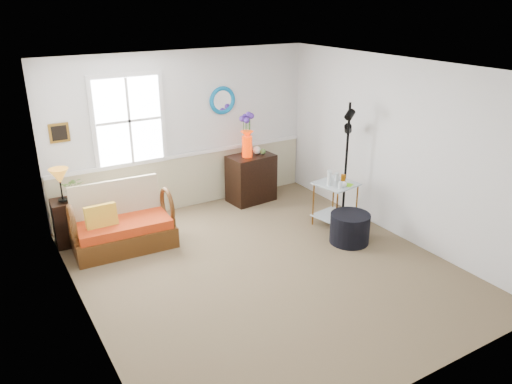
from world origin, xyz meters
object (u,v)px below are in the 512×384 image
lamp_stand (67,222)px  side_table (335,204)px  ottoman (350,228)px  cabinet (251,178)px  loveseat (122,218)px  floor_lamp (346,163)px

lamp_stand → side_table: 3.99m
side_table → ottoman: (-0.18, -0.56, -0.13)m
cabinet → ottoman: bearing=-83.9°
cabinet → loveseat: bearing=-171.9°
side_table → ottoman: 0.61m
lamp_stand → cabinet: 3.10m
side_table → ottoman: side_table is taller
cabinet → floor_lamp: (0.86, -1.45, 0.54)m
lamp_stand → side_table: side_table is taller
cabinet → side_table: size_ratio=1.17×
lamp_stand → ottoman: 4.08m
lamp_stand → ottoman: (3.52, -2.05, -0.11)m
cabinet → ottoman: (0.42, -2.12, -0.19)m
loveseat → lamp_stand: (-0.65, 0.51, -0.12)m
side_table → lamp_stand: bearing=158.1°
lamp_stand → floor_lamp: 4.24m
lamp_stand → cabinet: (3.10, 0.07, 0.08)m
cabinet → floor_lamp: floor_lamp is taller
lamp_stand → floor_lamp: floor_lamp is taller
floor_lamp → lamp_stand: bearing=140.6°
loveseat → floor_lamp: (3.31, -0.88, 0.50)m
floor_lamp → loveseat: bearing=145.1°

